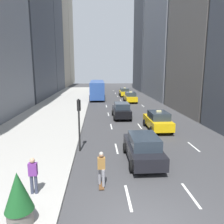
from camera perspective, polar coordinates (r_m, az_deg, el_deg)
The scene contains 14 objects.
sidewalk_left at distance 34.46m, azimuth -12.92°, elevation 1.76°, with size 8.00×66.00×0.15m, color #ADAAA3.
lane_markings at distance 30.36m, azimuth 4.04°, elevation 0.64°, with size 5.72×56.00×0.01m.
building_row_left at distance 55.40m, azimuth -17.78°, elevation 19.22°, with size 6.00×85.99×33.84m.
building_row_right at distance 39.75m, azimuth 17.36°, elevation 21.19°, with size 6.00×60.59×30.11m.
taxi_lead at distance 45.14m, azimuth 3.26°, elevation 5.21°, with size 2.02×4.40×1.87m.
taxi_second at distance 37.01m, azimuth 4.81°, elevation 3.89°, with size 2.02×4.40×1.87m.
taxi_third at distance 20.48m, azimuth 11.88°, elevation -2.20°, with size 2.02×4.40×1.87m.
sedan_black_near at distance 24.92m, azimuth 2.49°, elevation 0.45°, with size 2.02×4.41×1.79m.
sedan_silver_behind at distance 13.40m, azimuth 8.11°, elevation -9.27°, with size 2.02×4.56×1.71m.
city_bus at distance 42.19m, azimuth -3.93°, elevation 6.03°, with size 2.80×11.61×3.25m.
skateboarder at distance 10.61m, azimuth -2.80°, elevation -14.28°, with size 0.36×0.80×1.75m.
planter_with_shrub at distance 8.71m, azimuth -23.21°, elevation -19.90°, with size 1.00×1.00×1.95m.
pedestrian_near_curb at distance 10.37m, azimuth -19.89°, elevation -14.98°, with size 0.36×0.22×1.65m.
traffic_light_pole at distance 14.77m, azimuth -8.62°, elevation -1.14°, with size 0.24×0.42×3.60m.
Camera 1 is at (-1.47, -6.57, 5.52)m, focal length 35.00 mm.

